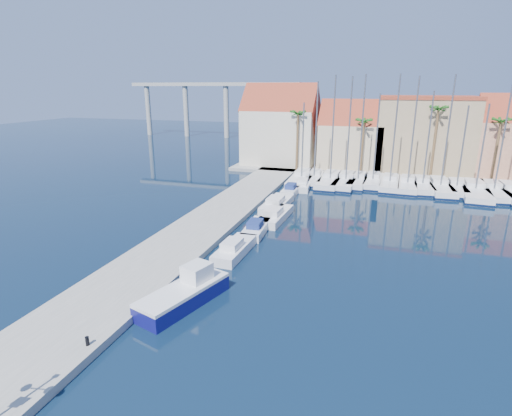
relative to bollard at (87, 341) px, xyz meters
The scene contains 34 objects.
ground 9.14m from the bollard, 43.59° to the left, with size 260.00×260.00×0.00m, color black.
quay_west 19.93m from the bollard, 96.92° to the left, with size 6.00×77.00×0.50m, color gray.
shore_north 56.77m from the bollard, 73.00° to the left, with size 54.00×16.00×0.50m, color gray.
bollard is the anchor object (origin of this frame).
fishing_boat 6.58m from the bollard, 67.79° to the left, with size 4.00×6.88×2.28m.
motorboat_west_0 14.58m from the bollard, 79.34° to the left, with size 2.03×5.90×1.40m.
motorboat_west_1 19.89m from the bollard, 81.67° to the left, with size 2.10×5.58×1.40m.
motorboat_west_2 24.26m from the bollard, 81.60° to the left, with size 2.45×6.79×1.40m.
motorboat_west_3 28.45m from the bollard, 84.73° to the left, with size 2.45×7.21×1.40m.
motorboat_west_4 35.24m from the bollard, 85.49° to the left, with size 1.74×5.32×1.40m.
motorboat_west_5 38.63m from the bollard, 84.70° to the left, with size 2.60×6.64×1.40m.
sailboat_0 42.03m from the bollard, 86.12° to the left, with size 3.29×11.40×11.26m.
sailboat_1 42.94m from the bollard, 84.02° to the left, with size 2.87×8.66×14.04m.
sailboat_2 42.68m from the bollard, 80.64° to the left, with size 3.27×11.02×14.85m.
sailboat_3 43.24m from the bollard, 77.84° to the left, with size 3.43×10.78×14.63m.
sailboat_4 44.04m from the bollard, 75.88° to the left, with size 2.99×9.03×14.92m.
sailboat_5 45.03m from the bollard, 73.62° to the left, with size 2.61×8.77×12.49m.
sailboat_6 45.14m from the bollard, 70.62° to the left, with size 2.86×9.41×14.91m.
sailboat_7 45.76m from the bollard, 67.85° to the left, with size 2.89×9.30×14.64m.
sailboat_8 46.69m from the bollard, 65.84° to the left, with size 2.94×9.10×12.85m.
sailboat_9 47.43m from the bollard, 63.36° to the left, with size 3.37×10.49×14.79m.
sailboat_10 48.35m from the bollard, 61.26° to the left, with size 2.30×8.29×11.12m.
sailboat_11 48.84m from the bollard, 58.70° to the left, with size 4.12×12.24×11.39m.
sailboat_12 50.31m from the bollard, 56.92° to the left, with size 3.57×10.55×13.60m.
sailboat_13 51.43m from the bollard, 54.82° to the left, with size 3.14×11.06×13.82m.
building_0 53.70m from the bollard, 93.65° to the left, with size 12.30×9.00×13.50m.
building_1 54.16m from the bollard, 80.83° to the left, with size 10.30×8.00×11.00m.
building_2 57.98m from the bollard, 70.15° to the left, with size 14.20×10.20×11.50m.
building_3 62.16m from the bollard, 59.33° to the left, with size 10.30×8.00×12.00m.
palm_0 49.00m from the bollard, 89.29° to the left, with size 2.60×2.60×10.15m.
palm_1 49.98m from the bollard, 77.62° to the left, with size 2.60×2.60×9.15m.
palm_2 53.31m from the bollard, 66.89° to the left, with size 2.60×2.60×11.15m.
palm_3 56.67m from the bollard, 59.36° to the left, with size 2.60×2.60×9.65m.
viaduct 94.54m from the bollard, 110.19° to the left, with size 48.00×2.20×14.45m.
Camera 1 is at (7.05, -20.46, 13.28)m, focal length 28.00 mm.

